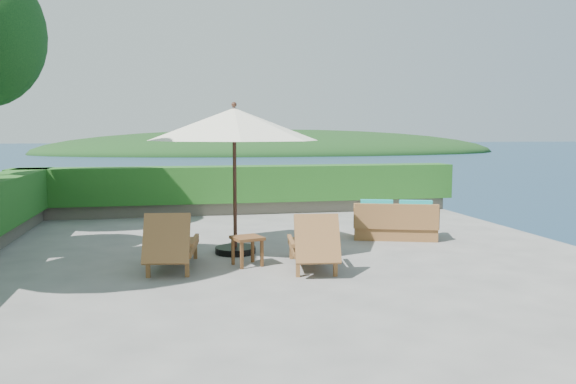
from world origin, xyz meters
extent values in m
plane|color=gray|center=(0.00, 0.00, 0.00)|extent=(12.00, 12.00, 0.00)
cube|color=#4F473F|center=(0.00, 0.00, -1.55)|extent=(12.00, 12.00, 3.00)
ellipsoid|color=#183213|center=(25.00, 140.00, -3.00)|extent=(126.00, 57.60, 12.60)
cube|color=#6D6457|center=(0.00, 5.60, 0.18)|extent=(12.00, 0.60, 0.36)
cube|color=#214C15|center=(0.00, 5.60, 0.85)|extent=(12.40, 0.90, 1.00)
cylinder|color=black|center=(-0.82, 0.32, 0.06)|extent=(0.80, 0.80, 0.12)
cylinder|color=#381E14|center=(-0.82, 0.32, 1.37)|extent=(0.07, 0.07, 2.75)
cone|color=silver|center=(-0.82, 0.32, 2.44)|extent=(3.32, 3.32, 0.60)
sphere|color=#381E14|center=(-0.82, 0.32, 2.80)|extent=(0.10, 0.10, 0.10)
cube|color=brown|center=(-2.38, -1.22, 0.14)|extent=(0.07, 0.07, 0.28)
cube|color=brown|center=(-1.77, -1.31, 0.14)|extent=(0.07, 0.07, 0.28)
cube|color=brown|center=(-2.20, 0.08, 0.14)|extent=(0.07, 0.07, 0.28)
cube|color=brown|center=(-1.59, -0.01, 0.14)|extent=(0.07, 0.07, 0.28)
cube|color=brown|center=(-1.97, -0.51, 0.33)|extent=(0.91, 1.51, 0.10)
cube|color=brown|center=(-2.08, -1.32, 0.63)|extent=(0.78, 0.56, 0.77)
cube|color=brown|center=(-2.37, -0.67, 0.49)|extent=(0.19, 0.93, 0.05)
cube|color=brown|center=(-1.63, -0.78, 0.49)|extent=(0.19, 0.93, 0.05)
cube|color=brown|center=(-0.05, -1.66, 0.14)|extent=(0.07, 0.07, 0.28)
cube|color=brown|center=(0.55, -1.74, 0.14)|extent=(0.07, 0.07, 0.28)
cube|color=brown|center=(0.12, -0.38, 0.14)|extent=(0.07, 0.07, 0.28)
cube|color=brown|center=(0.72, -0.46, 0.14)|extent=(0.07, 0.07, 0.28)
cube|color=brown|center=(0.35, -0.95, 0.32)|extent=(0.88, 1.48, 0.10)
cube|color=brown|center=(0.25, -1.75, 0.62)|extent=(0.76, 0.54, 0.75)
cube|color=brown|center=(-0.04, -1.12, 0.48)|extent=(0.18, 0.91, 0.05)
cube|color=brown|center=(0.68, -1.21, 0.48)|extent=(0.18, 0.91, 0.05)
cube|color=brown|center=(-0.86, -0.97, 0.23)|extent=(0.06, 0.06, 0.46)
cube|color=brown|center=(-0.50, -0.86, 0.23)|extent=(0.06, 0.06, 0.46)
cube|color=brown|center=(-0.97, -0.61, 0.23)|extent=(0.06, 0.06, 0.46)
cube|color=brown|center=(-0.61, -0.50, 0.23)|extent=(0.06, 0.06, 0.46)
cube|color=brown|center=(-0.73, -0.74, 0.48)|extent=(0.60, 0.60, 0.05)
cube|color=brown|center=(2.75, 1.18, 0.19)|extent=(1.93, 1.38, 0.39)
cube|color=brown|center=(2.62, 0.79, 0.53)|extent=(1.70, 0.68, 0.53)
cube|color=brown|center=(1.96, 1.44, 0.48)|extent=(0.39, 0.86, 0.44)
cube|color=brown|center=(3.54, 0.91, 0.48)|extent=(0.39, 0.86, 0.44)
cube|color=teal|center=(2.38, 1.35, 0.47)|extent=(0.94, 0.90, 0.17)
cube|color=teal|center=(3.15, 1.09, 0.47)|extent=(0.94, 0.90, 0.17)
cube|color=teal|center=(2.27, 1.01, 0.70)|extent=(0.69, 0.34, 0.35)
cube|color=teal|center=(3.04, 0.75, 0.70)|extent=(0.69, 0.34, 0.35)
camera|label=1|loc=(-1.96, -10.18, 2.28)|focal=35.00mm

